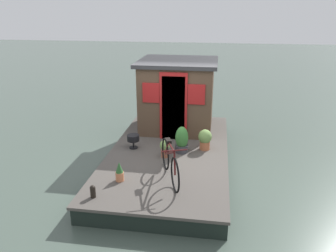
# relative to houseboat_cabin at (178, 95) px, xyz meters

# --- Properties ---
(ground_plane) EXTENTS (60.00, 60.00, 0.00)m
(ground_plane) POSITION_rel_houseboat_cabin_xyz_m (-1.65, 0.00, -1.41)
(ground_plane) COLOR #47564C
(houseboat_deck) EXTENTS (5.52, 2.87, 0.41)m
(houseboat_deck) POSITION_rel_houseboat_cabin_xyz_m (-1.65, 0.00, -1.20)
(houseboat_deck) COLOR #4C4742
(houseboat_deck) RESTS_ON ground_plane
(houseboat_cabin) EXTENTS (2.03, 2.16, 1.96)m
(houseboat_cabin) POSITION_rel_houseboat_cabin_xyz_m (0.00, 0.00, 0.00)
(houseboat_cabin) COLOR #4C3828
(houseboat_cabin) RESTS_ON houseboat_deck
(bicycle) EXTENTS (1.57, 0.68, 0.83)m
(bicycle) POSITION_rel_houseboat_cabin_xyz_m (-3.10, -0.23, -0.61)
(bicycle) COLOR black
(bicycle) RESTS_ON houseboat_deck
(potted_plant_sage) EXTENTS (0.25, 0.25, 0.42)m
(potted_plant_sage) POSITION_rel_houseboat_cabin_xyz_m (-2.06, 0.04, -0.76)
(potted_plant_sage) COLOR #935138
(potted_plant_sage) RESTS_ON houseboat_deck
(potted_plant_mint) EXTENTS (0.32, 0.32, 0.65)m
(potted_plant_mint) POSITION_rel_houseboat_cabin_xyz_m (-1.73, -0.32, -0.69)
(potted_plant_mint) COLOR #38383D
(potted_plant_mint) RESTS_ON houseboat_deck
(potted_plant_rosemary) EXTENTS (0.17, 0.17, 0.42)m
(potted_plant_rosemary) POSITION_rel_houseboat_cabin_xyz_m (-3.32, 0.77, -0.79)
(potted_plant_rosemary) COLOR #C6754C
(potted_plant_rosemary) RESTS_ON houseboat_deck
(potted_plant_thyme) EXTENTS (0.33, 0.33, 0.52)m
(potted_plant_thyme) POSITION_rel_houseboat_cabin_xyz_m (-1.48, -0.87, -0.71)
(potted_plant_thyme) COLOR #B2603D
(potted_plant_thyme) RESTS_ON houseboat_deck
(charcoal_grill) EXTENTS (0.31, 0.31, 0.35)m
(charcoal_grill) POSITION_rel_houseboat_cabin_xyz_m (-1.67, 0.91, -0.74)
(charcoal_grill) COLOR black
(charcoal_grill) RESTS_ON houseboat_deck
(mooring_bollard) EXTENTS (0.11, 0.11, 0.25)m
(mooring_bollard) POSITION_rel_houseboat_cabin_xyz_m (-4.00, 1.08, -0.86)
(mooring_bollard) COLOR black
(mooring_bollard) RESTS_ON houseboat_deck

